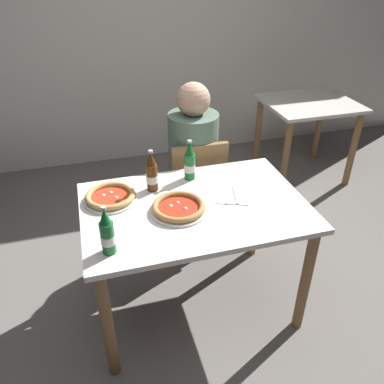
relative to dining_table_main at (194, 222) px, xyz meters
The scene contains 12 objects.
ground_plane 0.64m from the dining_table_main, ahead, with size 8.00×8.00×0.00m, color slate.
back_wall_tiled 2.30m from the dining_table_main, 90.00° to the left, with size 7.00×0.10×2.60m, color silver.
dining_table_main is the anchor object (origin of this frame).
chair_behind_table 0.65m from the dining_table_main, 73.27° to the left, with size 0.40×0.40×0.85m.
diner_seated 0.69m from the dining_table_main, 74.46° to the left, with size 0.34×0.34×1.21m.
dining_table_background 1.96m from the dining_table_main, 41.75° to the left, with size 0.80×0.70×0.75m.
pizza_margherita_near 0.17m from the dining_table_main, 161.06° to the right, with size 0.30×0.30×0.04m.
pizza_marinara_far 0.48m from the dining_table_main, 158.27° to the left, with size 0.29×0.29×0.04m.
beer_bottle_left 0.59m from the dining_table_main, 151.44° to the right, with size 0.07×0.07×0.25m.
beer_bottle_center 0.36m from the dining_table_main, 130.97° to the left, with size 0.07×0.07×0.25m.
beer_bottle_right 0.36m from the dining_table_main, 79.51° to the left, with size 0.07×0.07×0.25m.
napkin_with_cutlery 0.26m from the dining_table_main, ahead, with size 0.23×0.23×0.01m.
Camera 1 is at (-0.49, -1.66, 1.92)m, focal length 36.46 mm.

